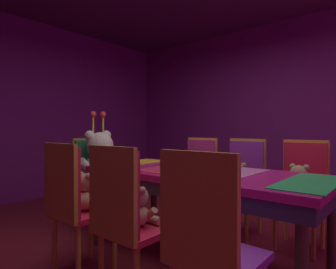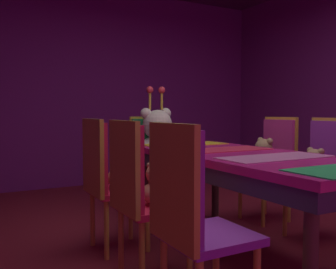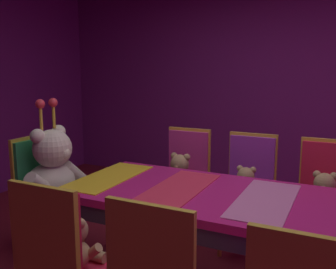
% 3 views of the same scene
% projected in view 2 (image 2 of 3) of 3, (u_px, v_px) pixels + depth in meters
% --- Properties ---
extents(ground_plane, '(7.90, 7.90, 0.00)m').
position_uv_depth(ground_plane, '(245.00, 255.00, 2.74)').
color(ground_plane, maroon).
extents(wall_back, '(5.20, 0.12, 2.80)m').
position_uv_depth(wall_back, '(100.00, 86.00, 5.45)').
color(wall_back, '#721E72').
rests_on(wall_back, ground_plane).
extents(banquet_table, '(0.90, 2.02, 0.75)m').
position_uv_depth(banquet_table, '(246.00, 166.00, 2.70)').
color(banquet_table, '#C61E72').
rests_on(banquet_table, ground_plane).
extents(chair_left_0, '(0.42, 0.41, 0.98)m').
position_uv_depth(chair_left_0, '(187.00, 207.00, 1.75)').
color(chair_left_0, purple).
rests_on(chair_left_0, ground_plane).
extents(chair_left_1, '(0.42, 0.41, 0.98)m').
position_uv_depth(chair_left_1, '(136.00, 185.00, 2.29)').
color(chair_left_1, red).
rests_on(chair_left_1, ground_plane).
extents(teddy_left_1, '(0.22, 0.28, 0.26)m').
position_uv_depth(teddy_left_1, '(157.00, 186.00, 2.36)').
color(teddy_left_1, tan).
rests_on(teddy_left_1, chair_left_1).
extents(chair_left_2, '(0.42, 0.41, 0.98)m').
position_uv_depth(chair_left_2, '(103.00, 172.00, 2.78)').
color(chair_left_2, red).
rests_on(chair_left_2, ground_plane).
extents(teddy_left_2, '(0.24, 0.31, 0.30)m').
position_uv_depth(teddy_left_2, '(122.00, 172.00, 2.85)').
color(teddy_left_2, tan).
rests_on(teddy_left_2, chair_left_2).
extents(chair_right_1, '(0.42, 0.41, 0.98)m').
position_uv_depth(chair_right_1, '(326.00, 165.00, 3.13)').
color(chair_right_1, purple).
rests_on(chair_right_1, ground_plane).
extents(teddy_right_1, '(0.23, 0.30, 0.29)m').
position_uv_depth(teddy_right_1, '(313.00, 168.00, 3.06)').
color(teddy_right_1, tan).
rests_on(teddy_right_1, chair_right_1).
extents(chair_right_2, '(0.42, 0.41, 0.98)m').
position_uv_depth(chair_right_2, '(274.00, 157.00, 3.66)').
color(chair_right_2, '#CC338C').
rests_on(chair_right_2, ground_plane).
extents(teddy_right_2, '(0.27, 0.35, 0.33)m').
position_uv_depth(teddy_right_2, '(263.00, 158.00, 3.59)').
color(teddy_right_2, tan).
rests_on(teddy_right_2, chair_right_2).
extents(throne_chair, '(0.41, 0.42, 0.98)m').
position_uv_depth(throne_chair, '(151.00, 153.00, 4.05)').
color(throne_chair, '#268C4C').
rests_on(throne_chair, ground_plane).
extents(king_teddy_bear, '(0.65, 0.50, 0.84)m').
position_uv_depth(king_teddy_bear, '(158.00, 142.00, 3.90)').
color(king_teddy_bear, silver).
rests_on(king_teddy_bear, throne_chair).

